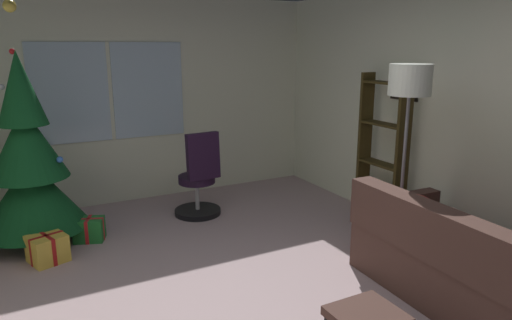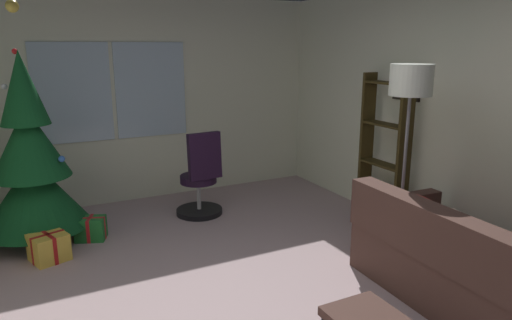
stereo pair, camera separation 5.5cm
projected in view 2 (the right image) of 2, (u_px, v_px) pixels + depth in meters
The scene contains 10 objects.
ground_plane at pixel (248, 316), 3.59m from camera, with size 4.75×6.21×0.10m, color #B09698.
wall_back_with_windows at pixel (140, 100), 5.97m from camera, with size 4.75×0.12×2.63m.
wall_right_with_frames at pixel (479, 121), 4.33m from camera, with size 0.12×6.21×2.63m.
couch at pixel (501, 274), 3.55m from camera, with size 1.79×2.03×0.84m.
holiday_tree at pixel (32, 166), 4.68m from camera, with size 1.06×1.06×2.42m.
gift_box_green at pixel (91, 229), 4.87m from camera, with size 0.36×0.31×0.25m.
gift_box_gold at pixel (49, 247), 4.40m from camera, with size 0.39×0.39×0.27m.
office_chair at pixel (201, 184), 5.51m from camera, with size 0.56×0.56×1.04m.
bookshelf at pixel (384, 160), 5.15m from camera, with size 0.18×0.64×1.71m.
floor_lamp at pixel (410, 93), 4.13m from camera, with size 0.38×0.38×1.85m.
Camera 2 is at (-1.40, -2.87, 2.00)m, focal length 32.30 mm.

